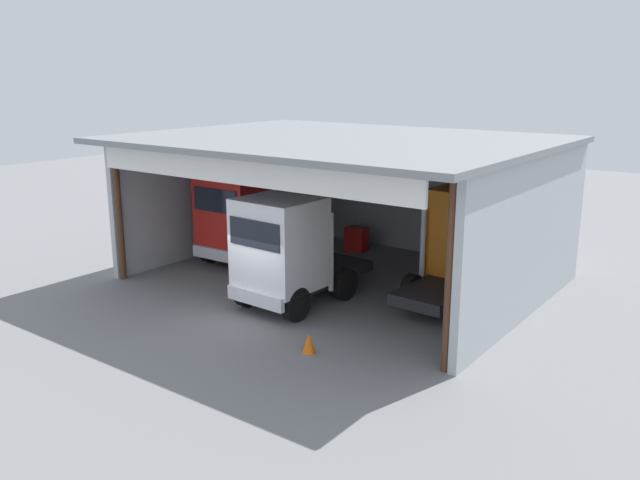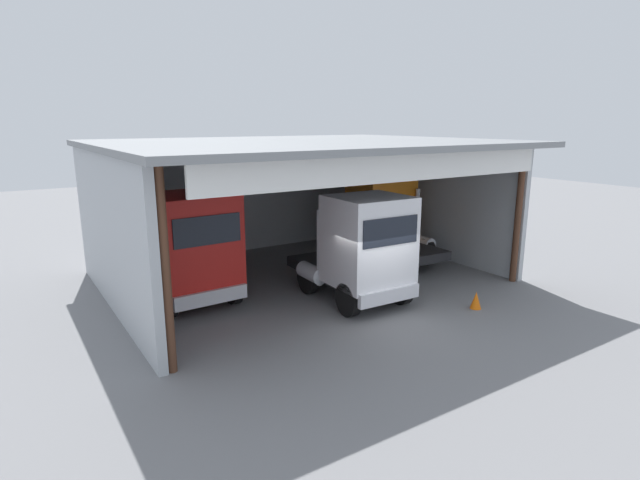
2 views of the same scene
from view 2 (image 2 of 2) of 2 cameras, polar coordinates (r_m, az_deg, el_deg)
The scene contains 8 objects.
ground_plane at distance 15.86m, azimuth 7.13°, elevation -8.69°, with size 80.00×80.00×0.00m, color slate.
workshop_shed at distance 19.65m, azimuth -3.66°, elevation 6.70°, with size 14.10×11.33×5.23m.
truck_red_right_bay at distance 16.81m, azimuth -14.45°, elevation -0.74°, with size 2.75×4.61×3.71m.
truck_white_center_right_bay at distance 16.50m, azimuth 4.67°, elevation -0.97°, with size 2.59×5.24×3.62m.
truck_orange_left_bay at distance 22.17m, azimuth 7.32°, elevation 2.77°, with size 2.62×4.76×3.72m.
oil_drum at distance 22.28m, azimuth -12.76°, elevation -1.26°, with size 0.58×0.58×0.89m, color #197233.
tool_cart at distance 21.92m, azimuth -11.25°, elevation -1.27°, with size 0.90×0.60×1.00m, color red.
traffic_cone at distance 17.13m, azimuth 17.21°, elevation -6.51°, with size 0.36×0.36×0.56m, color orange.
Camera 2 is at (-9.61, -11.16, 5.90)m, focal length 28.32 mm.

